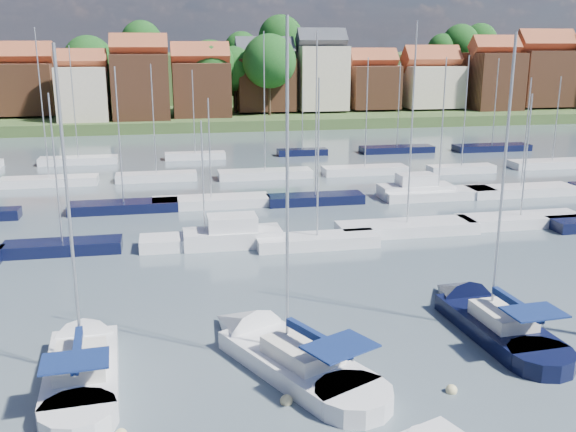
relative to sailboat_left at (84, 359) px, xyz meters
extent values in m
plane|color=#46555F|center=(13.82, 36.72, -0.35)|extent=(260.00, 260.00, 0.00)
cube|color=silver|center=(0.09, -1.33, -0.10)|extent=(3.46, 7.35, 1.20)
cone|color=silver|center=(-0.21, 3.14, -0.10)|extent=(3.21, 3.67, 2.99)
cylinder|color=silver|center=(0.33, -4.90, -0.10)|extent=(3.18, 3.18, 1.20)
cube|color=silver|center=(0.12, -1.82, 0.85)|extent=(2.28, 3.12, 0.70)
cylinder|color=#B2B2B7|center=(0.06, -0.83, 7.13)|extent=(0.14, 0.14, 13.27)
cylinder|color=#B2B2B7|center=(0.19, -2.82, 1.70)|extent=(0.37, 3.98, 0.10)
cube|color=navy|center=(0.19, -2.82, 1.85)|extent=(0.55, 3.79, 0.35)
cube|color=navy|center=(0.28, -4.11, 2.00)|extent=(2.65, 1.96, 0.08)
cube|color=silver|center=(9.25, -2.14, -0.10)|extent=(6.29, 8.37, 1.20)
cone|color=silver|center=(7.14, 2.21, -0.10)|extent=(4.54, 4.79, 3.22)
cylinder|color=silver|center=(10.95, -5.62, -0.10)|extent=(4.31, 4.31, 1.20)
cube|color=silver|center=(9.49, -2.62, 0.85)|extent=(3.44, 3.89, 0.70)
cylinder|color=#B2B2B7|center=(9.02, -1.66, 7.66)|extent=(0.14, 0.14, 14.32)
cylinder|color=#B2B2B7|center=(9.96, -3.59, 1.70)|extent=(1.97, 3.91, 0.10)
cube|color=navy|center=(9.96, -3.59, 1.85)|extent=(2.06, 3.80, 0.35)
cube|color=navy|center=(10.57, -4.84, 2.00)|extent=(3.31, 2.94, 0.08)
cube|color=black|center=(19.93, -0.38, -0.10)|extent=(3.48, 7.44, 1.20)
cone|color=black|center=(19.65, 4.15, -0.10)|extent=(3.24, 3.72, 3.03)
cylinder|color=black|center=(20.16, -4.01, -0.10)|extent=(3.21, 3.21, 1.20)
cube|color=silver|center=(19.96, -0.88, 0.85)|extent=(2.30, 3.16, 0.70)
cylinder|color=#B2B2B7|center=(19.90, 0.12, 7.38)|extent=(0.14, 0.14, 13.77)
cylinder|color=#B2B2B7|center=(20.03, -1.89, 1.70)|extent=(0.35, 4.04, 0.10)
cube|color=navy|center=(20.03, -1.89, 1.85)|extent=(0.54, 3.85, 0.35)
cube|color=navy|center=(20.11, -3.20, 2.00)|extent=(2.68, 1.97, 0.08)
sphere|color=beige|center=(8.38, -4.76, -0.35)|extent=(0.52, 0.52, 0.52)
sphere|color=beige|center=(15.32, -5.24, -0.35)|extent=(0.48, 0.48, 0.48)
sphere|color=beige|center=(19.21, 3.04, -0.35)|extent=(0.53, 0.53, 0.53)
cube|color=black|center=(-3.29, 17.26, 0.00)|extent=(8.01, 2.24, 1.00)
cylinder|color=#B2B2B7|center=(-3.29, 17.26, 5.57)|extent=(0.12, 0.12, 10.16)
cube|color=silver|center=(6.55, 16.92, 0.00)|extent=(9.22, 2.58, 1.00)
cylinder|color=#B2B2B7|center=(6.55, 16.92, 4.59)|extent=(0.12, 0.12, 8.18)
cube|color=silver|center=(14.45, 15.33, 0.00)|extent=(8.78, 2.46, 1.00)
cylinder|color=#B2B2B7|center=(14.45, 15.33, 6.02)|extent=(0.12, 0.12, 11.06)
cube|color=silver|center=(22.05, 17.39, 0.00)|extent=(10.79, 3.02, 1.00)
cylinder|color=#B2B2B7|center=(22.05, 17.39, 7.93)|extent=(0.12, 0.12, 14.87)
cube|color=silver|center=(31.80, 17.75, 0.00)|extent=(10.13, 2.84, 1.00)
cylinder|color=#B2B2B7|center=(31.80, 17.75, 5.29)|extent=(0.12, 0.12, 9.59)
cube|color=silver|center=(8.51, 16.72, 0.15)|extent=(7.00, 2.60, 1.40)
cube|color=silver|center=(8.51, 16.72, 1.25)|extent=(3.50, 2.20, 1.30)
cube|color=black|center=(0.27, 28.36, 0.00)|extent=(9.30, 2.60, 1.00)
cylinder|color=#B2B2B7|center=(0.27, 28.36, 6.23)|extent=(0.12, 0.12, 11.48)
cube|color=silver|center=(7.88, 28.73, 0.00)|extent=(10.40, 2.91, 1.00)
cylinder|color=#B2B2B7|center=(7.88, 28.73, 4.88)|extent=(0.12, 0.12, 8.77)
cube|color=black|center=(17.30, 28.00, 0.00)|extent=(8.80, 2.46, 1.00)
cylinder|color=#B2B2B7|center=(17.30, 28.00, 7.66)|extent=(0.12, 0.12, 14.33)
cube|color=silver|center=(29.21, 27.88, 0.00)|extent=(10.73, 3.00, 1.00)
cylinder|color=#B2B2B7|center=(29.21, 27.88, 6.57)|extent=(0.12, 0.12, 12.14)
cube|color=silver|center=(37.64, 27.69, 0.00)|extent=(10.48, 2.93, 1.00)
cylinder|color=#B2B2B7|center=(37.64, 27.69, 5.63)|extent=(0.12, 0.12, 10.28)
cube|color=silver|center=(27.28, 28.72, 0.15)|extent=(7.00, 2.60, 1.40)
cube|color=silver|center=(27.28, 28.72, 1.25)|extent=(3.50, 2.20, 1.30)
cube|color=silver|center=(-7.90, 40.93, 0.00)|extent=(9.71, 2.72, 1.00)
cylinder|color=#B2B2B7|center=(-7.90, 40.93, 7.94)|extent=(0.12, 0.12, 14.88)
cube|color=silver|center=(2.98, 41.23, 0.00)|extent=(8.49, 2.38, 1.00)
cylinder|color=#B2B2B7|center=(2.98, 41.23, 6.15)|extent=(0.12, 0.12, 11.31)
cube|color=silver|center=(14.61, 40.50, 0.00)|extent=(10.16, 2.85, 1.00)
cylinder|color=#B2B2B7|center=(14.61, 40.50, 7.79)|extent=(0.12, 0.12, 14.59)
cube|color=silver|center=(25.99, 40.62, 0.00)|extent=(9.53, 2.67, 1.00)
cylinder|color=#B2B2B7|center=(25.99, 40.62, 6.45)|extent=(0.12, 0.12, 11.91)
cube|color=silver|center=(36.97, 39.22, 0.00)|extent=(7.62, 2.13, 1.00)
cylinder|color=#B2B2B7|center=(36.97, 39.22, 6.56)|extent=(0.12, 0.12, 12.13)
cube|color=silver|center=(49.04, 40.31, 0.00)|extent=(10.17, 2.85, 1.00)
cylinder|color=#B2B2B7|center=(49.04, 40.31, 5.36)|extent=(0.12, 0.12, 9.73)
cube|color=silver|center=(-6.44, 53.28, 0.00)|extent=(9.24, 2.59, 1.00)
cylinder|color=#B2B2B7|center=(-6.44, 53.28, 7.08)|extent=(0.12, 0.12, 13.17)
cube|color=silver|center=(7.73, 54.02, 0.00)|extent=(7.57, 2.12, 1.00)
cylinder|color=#B2B2B7|center=(7.73, 54.02, 5.61)|extent=(0.12, 0.12, 10.24)
cube|color=black|center=(21.70, 54.19, 0.00)|extent=(6.58, 1.84, 1.00)
cylinder|color=#B2B2B7|center=(21.70, 54.19, 4.50)|extent=(0.12, 0.12, 8.01)
cube|color=black|center=(34.76, 54.12, 0.00)|extent=(9.92, 2.78, 1.00)
cylinder|color=#B2B2B7|center=(34.76, 54.12, 5.95)|extent=(0.12, 0.12, 10.92)
cube|color=black|center=(48.10, 53.09, 0.00)|extent=(10.55, 2.95, 1.00)
cylinder|color=#B2B2B7|center=(48.10, 53.09, 6.25)|extent=(0.12, 0.12, 11.51)
cube|color=#3C542A|center=(13.82, 113.72, -0.05)|extent=(200.00, 70.00, 3.00)
cube|color=#3C542A|center=(13.82, 138.72, 4.65)|extent=(200.00, 60.00, 14.00)
cube|color=brown|center=(-19.83, 94.51, 6.21)|extent=(10.37, 9.97, 8.73)
cube|color=#97482B|center=(-19.83, 94.51, 11.84)|extent=(10.57, 5.13, 5.13)
cube|color=beige|center=(-8.93, 85.72, 5.72)|extent=(8.09, 8.80, 8.96)
cube|color=#97482B|center=(-8.93, 85.72, 11.20)|extent=(8.25, 4.00, 4.00)
cube|color=brown|center=(0.47, 86.66, 6.73)|extent=(9.36, 10.17, 10.97)
cube|color=#97482B|center=(0.47, 86.66, 13.36)|extent=(9.54, 4.63, 4.63)
cube|color=brown|center=(10.77, 88.37, 5.96)|extent=(9.90, 8.56, 9.42)
cube|color=#97482B|center=(10.77, 88.37, 11.88)|extent=(10.10, 4.90, 4.90)
cube|color=brown|center=(22.91, 93.37, 6.59)|extent=(10.59, 8.93, 9.49)
cube|color=#383A42|center=(22.91, 93.37, 12.63)|extent=(10.80, 5.24, 5.24)
cube|color=beige|center=(33.53, 92.52, 7.67)|extent=(9.01, 8.61, 11.65)
cube|color=#383A42|center=(33.53, 92.52, 14.60)|extent=(9.19, 4.46, 4.46)
cube|color=brown|center=(43.99, 93.72, 5.85)|extent=(9.10, 9.34, 8.00)
cube|color=#97482B|center=(43.99, 93.72, 10.96)|extent=(9.28, 4.50, 4.50)
cube|color=beige|center=(55.77, 93.31, 5.78)|extent=(10.86, 9.59, 7.88)
cube|color=#97482B|center=(55.77, 93.31, 11.05)|extent=(11.07, 5.37, 5.37)
cube|color=brown|center=(67.57, 90.64, 6.73)|extent=(9.18, 9.96, 10.97)
cube|color=#97482B|center=(67.57, 90.64, 13.34)|extent=(9.36, 4.54, 4.54)
cube|color=brown|center=(78.99, 91.93, 7.23)|extent=(11.39, 9.67, 10.76)
cube|color=#97482B|center=(78.99, 91.93, 14.00)|extent=(11.62, 5.64, 5.64)
cylinder|color=#382619|center=(70.59, 112.23, 8.16)|extent=(0.50, 0.50, 4.47)
sphere|color=#1E5A1C|center=(70.59, 112.23, 14.23)|extent=(8.18, 8.18, 8.18)
cylinder|color=#382619|center=(17.28, 92.65, 3.47)|extent=(0.50, 0.50, 4.46)
sphere|color=#1E5A1C|center=(17.28, 92.65, 9.52)|extent=(8.15, 8.15, 8.15)
cylinder|color=#382619|center=(29.04, 110.40, 8.22)|extent=(0.50, 0.50, 5.15)
sphere|color=#1E5A1C|center=(29.04, 110.40, 15.21)|extent=(9.41, 9.41, 9.41)
cylinder|color=#382619|center=(0.27, 113.03, 8.32)|extent=(0.50, 0.50, 4.56)
sphere|color=#1E5A1C|center=(0.27, 113.03, 14.51)|extent=(8.34, 8.34, 8.34)
cylinder|color=#382619|center=(-9.42, 101.97, 3.82)|extent=(0.50, 0.50, 5.15)
sphere|color=#1E5A1C|center=(-9.42, 101.97, 10.81)|extent=(9.42, 9.42, 9.42)
cylinder|color=#382619|center=(-24.86, 104.04, 6.40)|extent=(0.50, 0.50, 3.42)
sphere|color=#1E5A1C|center=(-24.86, 104.04, 11.05)|extent=(6.26, 6.26, 6.26)
cylinder|color=#382619|center=(27.57, 101.43, 3.13)|extent=(0.50, 0.50, 3.77)
sphere|color=#1E5A1C|center=(27.57, 101.43, 8.24)|extent=(6.89, 6.89, 6.89)
cylinder|color=#382619|center=(22.86, 87.66, 3.85)|extent=(0.50, 0.50, 5.21)
sphere|color=#1E5A1C|center=(22.86, 87.66, 10.93)|extent=(9.53, 9.53, 9.53)
cylinder|color=#382619|center=(75.75, 98.34, 2.73)|extent=(0.50, 0.50, 2.97)
sphere|color=#1E5A1C|center=(75.75, 98.34, 6.77)|extent=(5.44, 5.44, 5.44)
cylinder|color=#382619|center=(12.67, 90.47, 3.67)|extent=(0.50, 0.50, 4.84)
sphere|color=#1E5A1C|center=(12.67, 90.47, 10.24)|extent=(8.85, 8.85, 8.85)
cylinder|color=#382619|center=(66.50, 112.44, 7.81)|extent=(0.50, 0.50, 3.72)
sphere|color=#1E5A1C|center=(66.50, 112.44, 12.86)|extent=(6.80, 6.80, 6.80)
cylinder|color=#382619|center=(67.87, 90.85, 3.27)|extent=(0.50, 0.50, 4.05)
sphere|color=#1E5A1C|center=(67.87, 90.85, 8.76)|extent=(7.40, 7.40, 7.40)
cylinder|color=#382619|center=(20.65, 110.01, 7.55)|extent=(0.50, 0.50, 3.93)
sphere|color=#1E5A1C|center=(20.65, 110.01, 12.89)|extent=(7.19, 7.19, 7.19)
cylinder|color=#382619|center=(44.47, 96.89, 3.16)|extent=(0.50, 0.50, 3.82)
sphere|color=#1E5A1C|center=(44.47, 96.89, 8.35)|extent=(6.99, 6.99, 6.99)
cylinder|color=#382619|center=(-3.63, 89.84, 2.99)|extent=(0.50, 0.50, 3.48)
sphere|color=#1E5A1C|center=(-3.63, 89.84, 7.71)|extent=(6.37, 6.37, 6.37)
cylinder|color=#382619|center=(71.33, 99.53, 2.74)|extent=(0.50, 0.50, 2.99)
sphere|color=#1E5A1C|center=(71.33, 99.53, 6.79)|extent=(5.46, 5.46, 5.46)
cylinder|color=#382619|center=(17.42, 95.76, 2.87)|extent=(0.50, 0.50, 3.25)
sphere|color=#1E5A1C|center=(17.42, 95.76, 7.28)|extent=(5.94, 5.94, 5.94)
cylinder|color=#382619|center=(10.76, 97.45, 2.74)|extent=(0.50, 0.50, 2.98)
sphere|color=#1E5A1C|center=(10.76, 97.45, 6.79)|extent=(5.46, 5.46, 5.46)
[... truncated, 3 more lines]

